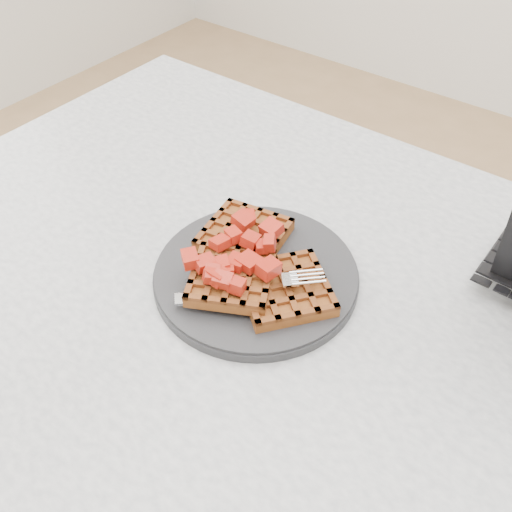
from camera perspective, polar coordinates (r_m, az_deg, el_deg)
The scene contains 5 objects.
table at distance 0.75m, azimuth 3.93°, elevation -11.35°, with size 1.20×0.80×0.75m.
plate at distance 0.69m, azimuth -0.00°, elevation -1.91°, with size 0.25×0.25×0.02m, color #252527.
waffles at distance 0.68m, azimuth -0.18°, elevation -0.96°, with size 0.22×0.19×0.03m.
strawberry_pile at distance 0.66m, azimuth -0.00°, elevation 0.88°, with size 0.15×0.15×0.02m, color #960A00, non-canonical shape.
fork at distance 0.65m, azimuth 0.50°, elevation -3.81°, with size 0.02×0.18×0.02m, color silver, non-canonical shape.
Camera 1 is at (0.22, -0.37, 1.25)m, focal length 40.00 mm.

